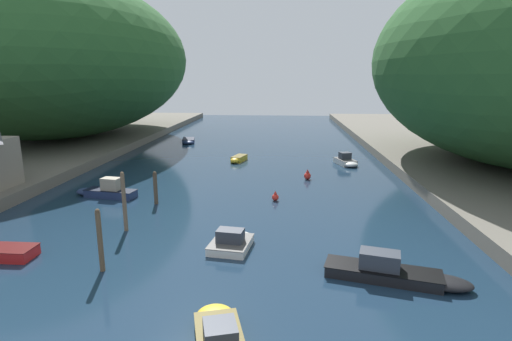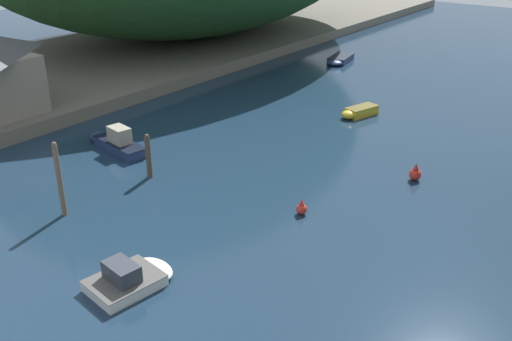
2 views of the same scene
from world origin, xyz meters
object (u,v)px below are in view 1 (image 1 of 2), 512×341
at_px(boat_moored_right, 105,191).
at_px(channel_buoy_near, 307,175).
at_px(boat_red_skiff, 232,241).
at_px(boat_open_rowboat, 219,334).
at_px(boat_mid_channel, 238,159).
at_px(boat_far_right_bank, 188,141).
at_px(channel_buoy_far, 275,197).
at_px(boat_cabin_cruiser, 396,273).
at_px(boat_small_dinghy, 346,161).

distance_m(boat_moored_right, channel_buoy_near, 17.70).
distance_m(boat_red_skiff, boat_open_rowboat, 8.35).
bearing_deg(boat_mid_channel, boat_open_rowboat, 111.30).
distance_m(boat_far_right_bank, channel_buoy_far, 30.50).
xyz_separation_m(boat_moored_right, boat_open_rowboat, (11.88, -17.22, -0.14)).
bearing_deg(boat_far_right_bank, boat_cabin_cruiser, 104.93).
bearing_deg(boat_moored_right, boat_open_rowboat, -135.38).
xyz_separation_m(boat_far_right_bank, channel_buoy_near, (16.15, -20.57, 0.10)).
relative_size(boat_red_skiff, boat_small_dinghy, 0.92).
bearing_deg(boat_mid_channel, boat_far_right_bank, -39.93).
bearing_deg(boat_cabin_cruiser, boat_small_dinghy, -169.04).
relative_size(boat_red_skiff, boat_moored_right, 0.68).
xyz_separation_m(boat_red_skiff, boat_mid_channel, (-2.32, 23.22, -0.03)).
bearing_deg(boat_cabin_cruiser, boat_open_rowboat, -41.91).
relative_size(boat_moored_right, boat_open_rowboat, 1.17).
xyz_separation_m(boat_far_right_bank, boat_small_dinghy, (20.75, -13.86, 0.13)).
relative_size(boat_cabin_cruiser, channel_buoy_near, 6.93).
bearing_deg(channel_buoy_near, boat_red_skiff, -107.94).
relative_size(boat_red_skiff, channel_buoy_near, 3.68).
distance_m(boat_moored_right, boat_open_rowboat, 20.92).
xyz_separation_m(boat_red_skiff, channel_buoy_near, (5.06, 15.64, 0.03)).
distance_m(boat_far_right_bank, channel_buoy_near, 26.16).
height_order(channel_buoy_near, channel_buoy_far, channel_buoy_near).
distance_m(boat_cabin_cruiser, channel_buoy_far, 13.45).
bearing_deg(boat_far_right_bank, boat_open_rowboat, 93.77).
distance_m(boat_red_skiff, channel_buoy_near, 16.44).
bearing_deg(boat_cabin_cruiser, boat_mid_channel, -144.15).
distance_m(boat_open_rowboat, boat_far_right_bank, 46.04).
distance_m(boat_red_skiff, boat_far_right_bank, 37.87).
bearing_deg(boat_far_right_bank, boat_mid_channel, 113.11).
bearing_deg(boat_small_dinghy, channel_buoy_far, 44.52).
bearing_deg(boat_small_dinghy, boat_mid_channel, -20.91).
bearing_deg(channel_buoy_far, boat_mid_channel, 107.41).
height_order(boat_open_rowboat, boat_cabin_cruiser, boat_cabin_cruiser).
relative_size(boat_far_right_bank, boat_cabin_cruiser, 0.66).
height_order(boat_red_skiff, boat_small_dinghy, boat_small_dinghy).
distance_m(boat_moored_right, boat_cabin_cruiser, 22.91).
xyz_separation_m(boat_mid_channel, channel_buoy_far, (4.53, -14.46, -0.01)).
bearing_deg(boat_far_right_bank, boat_moored_right, 78.65).
bearing_deg(channel_buoy_near, boat_open_rowboat, -100.59).
height_order(boat_mid_channel, channel_buoy_far, channel_buoy_far).
height_order(boat_moored_right, boat_mid_channel, boat_moored_right).
distance_m(boat_moored_right, boat_far_right_bank, 27.33).
bearing_deg(boat_moored_right, boat_far_right_bank, 9.59).
distance_m(boat_open_rowboat, channel_buoy_near, 24.38).
bearing_deg(boat_small_dinghy, boat_cabin_cruiser, 69.71).
height_order(boat_cabin_cruiser, channel_buoy_far, boat_cabin_cruiser).
relative_size(boat_open_rowboat, boat_mid_channel, 1.39).
height_order(boat_moored_right, boat_small_dinghy, boat_moored_right).
relative_size(boat_far_right_bank, boat_small_dinghy, 1.14).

